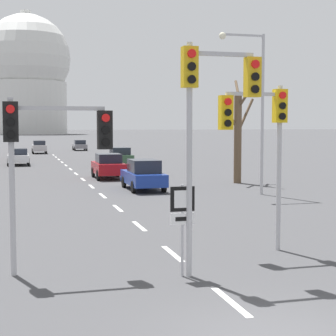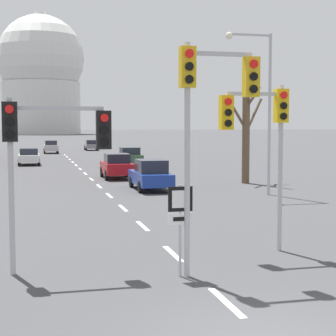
# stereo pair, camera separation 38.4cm
# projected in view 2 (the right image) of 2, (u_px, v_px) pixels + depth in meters

# --- Properties ---
(lane_stripe_0) EXTENTS (0.16, 2.00, 0.01)m
(lane_stripe_0) POSITION_uv_depth(u_px,v_px,m) (226.00, 302.00, 11.57)
(lane_stripe_0) COLOR silver
(lane_stripe_0) RESTS_ON ground_plane
(lane_stripe_1) EXTENTS (0.16, 2.00, 0.01)m
(lane_stripe_1) POSITION_uv_depth(u_px,v_px,m) (173.00, 254.00, 15.93)
(lane_stripe_1) COLOR silver
(lane_stripe_1) RESTS_ON ground_plane
(lane_stripe_2) EXTENTS (0.16, 2.00, 0.01)m
(lane_stripe_2) POSITION_uv_depth(u_px,v_px,m) (143.00, 226.00, 20.29)
(lane_stripe_2) COLOR silver
(lane_stripe_2) RESTS_ON ground_plane
(lane_stripe_3) EXTENTS (0.16, 2.00, 0.01)m
(lane_stripe_3) POSITION_uv_depth(u_px,v_px,m) (123.00, 208.00, 24.65)
(lane_stripe_3) COLOR silver
(lane_stripe_3) RESTS_ON ground_plane
(lane_stripe_4) EXTENTS (0.16, 2.00, 0.01)m
(lane_stripe_4) POSITION_uv_depth(u_px,v_px,m) (109.00, 195.00, 29.01)
(lane_stripe_4) COLOR silver
(lane_stripe_4) RESTS_ON ground_plane
(lane_stripe_5) EXTENTS (0.16, 2.00, 0.01)m
(lane_stripe_5) POSITION_uv_depth(u_px,v_px,m) (99.00, 186.00, 33.37)
(lane_stripe_5) COLOR silver
(lane_stripe_5) RESTS_ON ground_plane
(lane_stripe_6) EXTENTS (0.16, 2.00, 0.01)m
(lane_stripe_6) POSITION_uv_depth(u_px,v_px,m) (91.00, 179.00, 37.73)
(lane_stripe_6) COLOR silver
(lane_stripe_6) RESTS_ON ground_plane
(lane_stripe_7) EXTENTS (0.16, 2.00, 0.01)m
(lane_stripe_7) POSITION_uv_depth(u_px,v_px,m) (85.00, 174.00, 42.10)
(lane_stripe_7) COLOR silver
(lane_stripe_7) RESTS_ON ground_plane
(lane_stripe_8) EXTENTS (0.16, 2.00, 0.01)m
(lane_stripe_8) POSITION_uv_depth(u_px,v_px,m) (80.00, 169.00, 46.46)
(lane_stripe_8) COLOR silver
(lane_stripe_8) RESTS_ON ground_plane
(lane_stripe_9) EXTENTS (0.16, 2.00, 0.01)m
(lane_stripe_9) POSITION_uv_depth(u_px,v_px,m) (76.00, 165.00, 50.82)
(lane_stripe_9) COLOR silver
(lane_stripe_9) RESTS_ON ground_plane
(lane_stripe_10) EXTENTS (0.16, 2.00, 0.01)m
(lane_stripe_10) POSITION_uv_depth(u_px,v_px,m) (73.00, 162.00, 55.18)
(lane_stripe_10) COLOR silver
(lane_stripe_10) RESTS_ON ground_plane
(lane_stripe_11) EXTENTS (0.16, 2.00, 0.01)m
(lane_stripe_11) POSITION_uv_depth(u_px,v_px,m) (70.00, 159.00, 59.54)
(lane_stripe_11) COLOR silver
(lane_stripe_11) RESTS_ON ground_plane
(lane_stripe_12) EXTENTS (0.16, 2.00, 0.01)m
(lane_stripe_12) POSITION_uv_depth(u_px,v_px,m) (67.00, 157.00, 63.90)
(lane_stripe_12) COLOR silver
(lane_stripe_12) RESTS_ON ground_plane
(lane_stripe_13) EXTENTS (0.16, 2.00, 0.01)m
(lane_stripe_13) POSITION_uv_depth(u_px,v_px,m) (65.00, 155.00, 68.26)
(lane_stripe_13) COLOR silver
(lane_stripe_13) RESTS_ON ground_plane
(traffic_signal_centre_tall) EXTENTS (1.96, 0.34, 5.59)m
(traffic_signal_centre_tall) POSITION_uv_depth(u_px,v_px,m) (209.00, 100.00, 13.35)
(traffic_signal_centre_tall) COLOR #B2B2B7
(traffic_signal_centre_tall) RESTS_ON ground_plane
(traffic_signal_near_left) EXTENTS (2.62, 0.34, 4.31)m
(traffic_signal_near_left) POSITION_uv_depth(u_px,v_px,m) (45.00, 141.00, 13.68)
(traffic_signal_near_left) COLOR #B2B2B7
(traffic_signal_near_left) RESTS_ON ground_plane
(traffic_signal_near_right) EXTENTS (2.01, 0.34, 4.78)m
(traffic_signal_near_right) POSITION_uv_depth(u_px,v_px,m) (262.00, 126.00, 15.92)
(traffic_signal_near_right) COLOR #B2B2B7
(traffic_signal_near_right) RESTS_ON ground_plane
(route_sign_post) EXTENTS (0.60, 0.08, 2.24)m
(route_sign_post) POSITION_uv_depth(u_px,v_px,m) (180.00, 215.00, 13.43)
(route_sign_post) COLOR #B2B2B7
(route_sign_post) RESTS_ON ground_plane
(street_lamp_right) EXTENTS (2.50, 0.36, 8.32)m
(street_lamp_right) POSITION_uv_depth(u_px,v_px,m) (261.00, 96.00, 28.85)
(street_lamp_right) COLOR #B2B2B7
(street_lamp_right) RESTS_ON ground_plane
(sedan_near_left) EXTENTS (1.93, 4.25, 1.51)m
(sedan_near_left) POSITION_uv_depth(u_px,v_px,m) (29.00, 156.00, 51.16)
(sedan_near_left) COLOR silver
(sedan_near_left) RESTS_ON ground_plane
(sedan_near_right) EXTENTS (1.92, 3.91, 1.68)m
(sedan_near_right) POSITION_uv_depth(u_px,v_px,m) (129.00, 157.00, 49.47)
(sedan_near_right) COLOR #2D4C33
(sedan_near_right) RESTS_ON ground_plane
(sedan_mid_centre) EXTENTS (1.91, 3.99, 1.71)m
(sedan_mid_centre) POSITION_uv_depth(u_px,v_px,m) (117.00, 166.00, 38.16)
(sedan_mid_centre) COLOR maroon
(sedan_mid_centre) RESTS_ON ground_plane
(sedan_far_left) EXTENTS (1.80, 4.20, 1.64)m
(sedan_far_left) POSITION_uv_depth(u_px,v_px,m) (51.00, 147.00, 72.00)
(sedan_far_left) COLOR #B7B7BC
(sedan_far_left) RESTS_ON ground_plane
(sedan_far_right) EXTENTS (1.83, 3.84, 1.49)m
(sedan_far_right) POSITION_uv_depth(u_px,v_px,m) (91.00, 145.00, 80.25)
(sedan_far_right) COLOR slate
(sedan_far_right) RESTS_ON ground_plane
(sedan_distant_centre) EXTENTS (1.87, 4.43, 1.72)m
(sedan_distant_centre) POSITION_uv_depth(u_px,v_px,m) (151.00, 175.00, 31.50)
(sedan_distant_centre) COLOR navy
(sedan_distant_centre) RESTS_ON ground_plane
(bare_tree_right_near) EXTENTS (2.75, 3.19, 6.59)m
(bare_tree_right_near) POSITION_uv_depth(u_px,v_px,m) (246.00, 132.00, 34.99)
(bare_tree_right_near) COLOR brown
(bare_tree_right_near) RESTS_ON ground_plane
(capitol_dome) EXTENTS (33.75, 33.75, 47.68)m
(capitol_dome) POSITION_uv_depth(u_px,v_px,m) (41.00, 75.00, 219.48)
(capitol_dome) COLOR silver
(capitol_dome) RESTS_ON ground_plane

